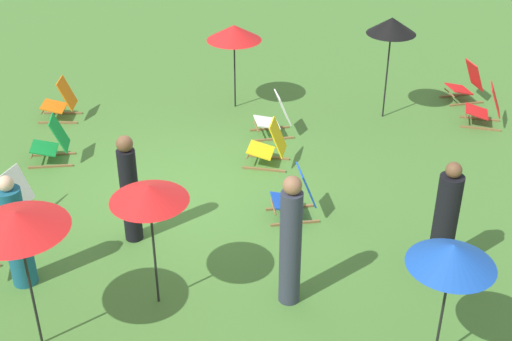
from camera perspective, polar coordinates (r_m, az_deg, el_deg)
name	(u,v)px	position (r m, az deg, el deg)	size (l,w,h in m)	color
ground_plane	(182,196)	(11.33, -6.08, -2.08)	(40.00, 40.00, 0.00)	#477A33
deckchair_0	(52,143)	(12.59, -16.41, 2.22)	(0.58, 0.82, 0.83)	olive
deckchair_1	(486,107)	(14.08, 18.39, 4.94)	(0.62, 0.84, 0.83)	olive
deckchair_2	(61,102)	(14.14, -15.76, 5.48)	(0.50, 0.77, 0.83)	olive
deckchair_3	(269,146)	(11.97, 1.11, 2.04)	(0.59, 0.82, 0.83)	olive
deckchair_4	(10,196)	(11.21, -19.56, -2.02)	(0.68, 0.87, 0.83)	olive
deckchair_6	(296,196)	(10.60, 3.34, -2.09)	(0.61, 0.83, 0.83)	olive
deckchair_9	(466,84)	(15.07, 16.92, 6.85)	(0.65, 0.86, 0.83)	olive
deckchair_10	(275,117)	(13.00, 1.57, 4.44)	(0.63, 0.85, 0.83)	olive
umbrella_0	(392,26)	(13.40, 11.10, 11.60)	(0.93, 0.93, 2.03)	black
umbrella_1	(17,221)	(7.94, -19.09, -3.94)	(1.14, 1.14, 1.90)	black
umbrella_2	(234,33)	(13.71, -1.82, 11.27)	(1.08, 1.08, 1.73)	black
umbrella_3	(149,194)	(8.31, -8.81, -1.89)	(0.96, 0.96, 1.77)	black
umbrella_4	(452,255)	(7.73, 15.85, -6.71)	(0.98, 0.98, 1.67)	black
person_0	(445,222)	(9.57, 15.30, -4.10)	(0.40, 0.40, 1.71)	black
person_1	(16,235)	(9.56, -19.12, -5.02)	(0.46, 0.46, 1.66)	#195972
person_2	(129,190)	(10.01, -10.37, -1.59)	(0.36, 0.36, 1.70)	black
person_3	(291,243)	(8.68, 2.86, -5.97)	(0.39, 0.39, 1.87)	#333847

